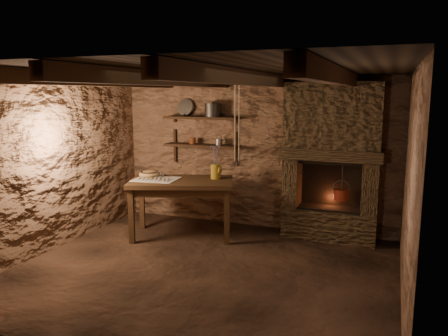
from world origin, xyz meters
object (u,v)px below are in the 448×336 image
at_px(work_table, 182,206).
at_px(red_pot, 341,194).
at_px(wooden_bowl, 149,174).
at_px(stoneware_jug, 216,164).
at_px(iron_stockpot, 213,111).

distance_m(work_table, red_pot, 2.36).
relative_size(work_table, wooden_bowl, 5.29).
distance_m(stoneware_jug, wooden_bowl, 1.06).
bearing_deg(red_pot, iron_stockpot, 176.67).
bearing_deg(wooden_bowl, stoneware_jug, 11.85).
bearing_deg(stoneware_jug, iron_stockpot, 116.27).
bearing_deg(red_pot, wooden_bowl, -168.39).
xyz_separation_m(work_table, stoneware_jug, (0.44, 0.27, 0.62)).
bearing_deg(stoneware_jug, work_table, -149.49).
height_order(work_table, iron_stockpot, iron_stockpot).
xyz_separation_m(wooden_bowl, red_pot, (2.84, 0.58, -0.20)).
distance_m(wooden_bowl, red_pot, 2.90).
relative_size(work_table, iron_stockpot, 6.65).
distance_m(stoneware_jug, red_pot, 1.89).
xyz_separation_m(stoneware_jug, red_pot, (1.81, 0.37, -0.38)).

